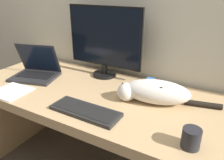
% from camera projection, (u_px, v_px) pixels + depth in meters
% --- Properties ---
extents(desk, '(1.73, 0.74, 0.74)m').
position_uv_depth(desk, '(92.00, 110.00, 1.47)').
color(desk, tan).
rests_on(desk, ground_plane).
extents(monitor, '(0.58, 0.17, 0.51)m').
position_uv_depth(monitor, '(104.00, 41.00, 1.55)').
color(monitor, black).
rests_on(monitor, desk).
extents(laptop, '(0.37, 0.32, 0.24)m').
position_uv_depth(laptop, '(36.00, 71.00, 1.61)').
color(laptop, '#232326').
rests_on(laptop, desk).
extents(external_keyboard, '(0.39, 0.15, 0.02)m').
position_uv_depth(external_keyboard, '(85.00, 111.00, 1.17)').
color(external_keyboard, black).
rests_on(external_keyboard, desk).
extents(cat, '(0.57, 0.24, 0.14)m').
position_uv_depth(cat, '(154.00, 91.00, 1.25)').
color(cat, silver).
rests_on(cat, desk).
extents(coffee_mug, '(0.08, 0.08, 0.09)m').
position_uv_depth(coffee_mug, '(191.00, 138.00, 0.91)').
color(coffee_mug, '#232328').
rests_on(coffee_mug, desk).
extents(paper_notepad, '(0.22, 0.22, 0.01)m').
position_uv_depth(paper_notepad, '(11.00, 91.00, 1.40)').
color(paper_notepad, white).
rests_on(paper_notepad, desk).
extents(small_toy, '(0.05, 0.05, 0.05)m').
position_uv_depth(small_toy, '(150.00, 82.00, 1.48)').
color(small_toy, '#2D6BB7').
rests_on(small_toy, desk).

